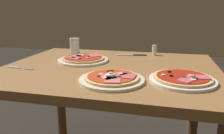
{
  "coord_description": "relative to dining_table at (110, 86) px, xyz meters",
  "views": [
    {
      "loc": [
        0.28,
        -1.12,
        1.03
      ],
      "look_at": [
        0.04,
        -0.12,
        0.76
      ],
      "focal_mm": 35.57,
      "sensor_mm": 36.0,
      "label": 1
    }
  ],
  "objects": [
    {
      "name": "dining_table",
      "position": [
        0.0,
        0.0,
        0.0
      ],
      "size": [
        1.13,
        0.9,
        0.73
      ],
      "color": "olive",
      "rests_on": "ground"
    },
    {
      "name": "pizza_foreground",
      "position": [
        0.07,
        -0.24,
        0.12
      ],
      "size": [
        0.28,
        0.28,
        0.05
      ],
      "color": "silver",
      "rests_on": "dining_table"
    },
    {
      "name": "pizza_across_left",
      "position": [
        -0.18,
        0.08,
        0.12
      ],
      "size": [
        0.3,
        0.3,
        0.03
      ],
      "color": "white",
      "rests_on": "dining_table"
    },
    {
      "name": "pizza_across_right",
      "position": [
        0.36,
        -0.17,
        0.12
      ],
      "size": [
        0.28,
        0.28,
        0.03
      ],
      "color": "white",
      "rests_on": "dining_table"
    },
    {
      "name": "water_glass_near",
      "position": [
        -0.31,
        0.27,
        0.16
      ],
      "size": [
        0.06,
        0.06,
        0.11
      ],
      "color": "silver",
      "rests_on": "dining_table"
    },
    {
      "name": "fork",
      "position": [
        -0.45,
        -0.15,
        0.11
      ],
      "size": [
        0.16,
        0.03,
        0.0
      ],
      "color": "silver",
      "rests_on": "dining_table"
    },
    {
      "name": "knife",
      "position": [
        0.08,
        0.32,
        0.11
      ],
      "size": [
        0.2,
        0.06,
        0.01
      ],
      "color": "silver",
      "rests_on": "dining_table"
    },
    {
      "name": "salt_shaker",
      "position": [
        0.21,
        0.36,
        0.14
      ],
      "size": [
        0.03,
        0.03,
        0.07
      ],
      "color": "white",
      "rests_on": "dining_table"
    }
  ]
}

